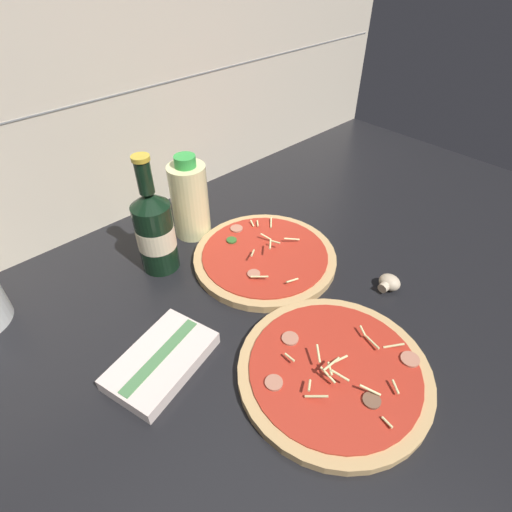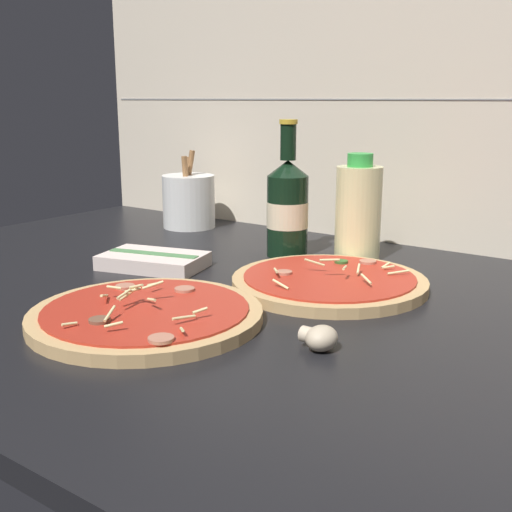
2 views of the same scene
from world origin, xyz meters
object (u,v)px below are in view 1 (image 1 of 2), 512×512
(beer_bottle, at_px, (155,230))
(dish_towel, at_px, (162,360))
(mushroom_left, at_px, (389,283))
(pizza_far, at_px, (265,257))
(oil_bottle, at_px, (190,200))
(pizza_near, at_px, (334,371))

(beer_bottle, height_order, dish_towel, beer_bottle)
(mushroom_left, distance_m, dish_towel, 0.44)
(pizza_far, relative_size, mushroom_left, 6.72)
(oil_bottle, bearing_deg, pizza_far, -75.13)
(pizza_near, distance_m, oil_bottle, 0.46)
(oil_bottle, height_order, mushroom_left, oil_bottle)
(beer_bottle, relative_size, dish_towel, 1.27)
(beer_bottle, height_order, mushroom_left, beer_bottle)
(mushroom_left, bearing_deg, pizza_far, 117.36)
(mushroom_left, height_order, dish_towel, mushroom_left)
(pizza_far, distance_m, mushroom_left, 0.25)
(pizza_near, xyz_separation_m, beer_bottle, (-0.05, 0.40, 0.08))
(dish_towel, bearing_deg, mushroom_left, -19.88)
(pizza_far, xyz_separation_m, dish_towel, (-0.30, -0.07, 0.00))
(pizza_far, relative_size, dish_towel, 1.54)
(pizza_near, height_order, beer_bottle, beer_bottle)
(pizza_near, relative_size, dish_towel, 1.57)
(oil_bottle, height_order, dish_towel, oil_bottle)
(pizza_near, relative_size, beer_bottle, 1.23)
(dish_towel, bearing_deg, pizza_near, -47.04)
(beer_bottle, bearing_deg, pizza_far, -39.17)
(pizza_near, height_order, oil_bottle, oil_bottle)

